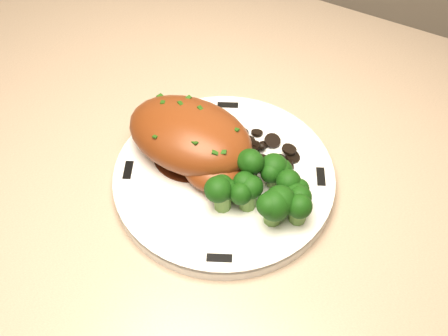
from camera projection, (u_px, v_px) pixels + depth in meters
The scene contains 10 objects.
counter at pixel (13, 203), 1.15m from camera, with size 2.13×0.70×1.04m.
plate at pixel (224, 178), 0.60m from camera, with size 0.24×0.24×0.02m, color white.
rim_accent_0 at pixel (321, 177), 0.60m from camera, with size 0.02×0.01×0.00m, color black.
rim_accent_1 at pixel (228, 105), 0.66m from camera, with size 0.02×0.01×0.00m, color black.
rim_accent_2 at pixel (128, 170), 0.60m from camera, with size 0.02×0.01×0.00m, color black.
rim_accent_3 at pixel (219, 258), 0.53m from camera, with size 0.02×0.01×0.00m, color black.
gravy_pool at pixel (191, 152), 0.62m from camera, with size 0.09×0.09×0.00m, color #37160A.
chicken_breast at pixel (192, 139), 0.59m from camera, with size 0.15×0.10×0.06m.
mushroom_pile at pixel (259, 153), 0.61m from camera, with size 0.07×0.05×0.02m.
broccoli_florets at pixel (266, 189), 0.56m from camera, with size 0.10×0.08×0.04m.
Camera 1 is at (0.79, 1.29, 1.40)m, focal length 45.00 mm.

